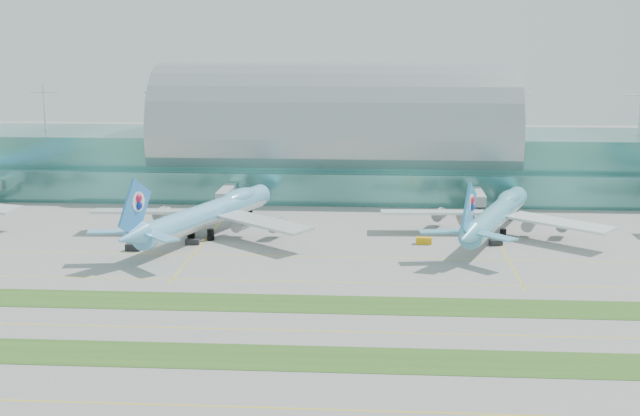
{
  "coord_description": "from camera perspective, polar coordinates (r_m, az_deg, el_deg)",
  "views": [
    {
      "loc": [
        15.56,
        -168.3,
        54.03
      ],
      "look_at": [
        0.0,
        55.0,
        9.0
      ],
      "focal_mm": 50.0,
      "sensor_mm": 36.0,
      "label": 1
    }
  ],
  "objects": [
    {
      "name": "grass_strip_near",
      "position": [
        151.13,
        -2.22,
        -9.56
      ],
      "size": [
        420.0,
        12.0,
        0.08
      ],
      "primitive_type": "cube",
      "color": "#2D591E",
      "rests_on": "ground"
    },
    {
      "name": "gse_e",
      "position": [
        229.75,
        6.66,
        -2.08
      ],
      "size": [
        4.01,
        1.92,
        1.72
      ],
      "primitive_type": "cube",
      "rotation": [
        0.0,
        0.0,
        -0.01
      ],
      "color": "#E4A00D",
      "rests_on": "ground"
    },
    {
      "name": "ground",
      "position": [
        177.44,
        -1.24,
        -6.36
      ],
      "size": [
        700.0,
        700.0,
        0.0
      ],
      "primitive_type": "plane",
      "color": "gray",
      "rests_on": "ground"
    },
    {
      "name": "airliner_b",
      "position": [
        237.85,
        -7.14,
        -0.28
      ],
      "size": [
        62.02,
        72.17,
        20.55
      ],
      "rotation": [
        0.0,
        0.0,
        -0.34
      ],
      "color": "#66B3E1",
      "rests_on": "ground"
    },
    {
      "name": "gse_d",
      "position": [
        229.86,
        -8.18,
        -2.16
      ],
      "size": [
        3.59,
        1.77,
        1.4
      ],
      "primitive_type": "cube",
      "rotation": [
        0.0,
        0.0,
        0.04
      ],
      "color": "black",
      "rests_on": "ground"
    },
    {
      "name": "airliner_c",
      "position": [
        241.17,
        11.23,
        -0.33
      ],
      "size": [
        58.9,
        68.5,
        19.47
      ],
      "rotation": [
        0.0,
        0.0,
        -0.33
      ],
      "color": "#5EB3CF",
      "rests_on": "ground"
    },
    {
      "name": "terminal",
      "position": [
        300.15,
        0.98,
        3.75
      ],
      "size": [
        340.0,
        69.1,
        36.0
      ],
      "color": "#3D7A75",
      "rests_on": "ground"
    },
    {
      "name": "gse_c",
      "position": [
        225.97,
        -11.87,
        -2.48
      ],
      "size": [
        3.76,
        1.93,
        1.72
      ],
      "primitive_type": "cube",
      "rotation": [
        0.0,
        0.0,
        -0.04
      ],
      "color": "black",
      "rests_on": "ground"
    },
    {
      "name": "grass_strip_far",
      "position": [
        179.33,
        -1.18,
        -6.15
      ],
      "size": [
        420.0,
        12.0,
        0.08
      ],
      "primitive_type": "cube",
      "color": "#2D591E",
      "rests_on": "ground"
    },
    {
      "name": "taxiline_c",
      "position": [
        194.6,
        -0.76,
        -4.75
      ],
      "size": [
        420.0,
        0.35,
        0.01
      ],
      "primitive_type": "cube",
      "color": "yellow",
      "rests_on": "ground"
    },
    {
      "name": "taxiline_b",
      "position": [
        164.22,
        -1.69,
        -7.84
      ],
      "size": [
        420.0,
        0.35,
        0.01
      ],
      "primitive_type": "cube",
      "color": "yellow",
      "rests_on": "ground"
    },
    {
      "name": "gse_f",
      "position": [
        231.09,
        11.18,
        -2.19
      ],
      "size": [
        3.59,
        2.63,
        1.42
      ],
      "primitive_type": "cube",
      "rotation": [
        0.0,
        0.0,
        0.28
      ],
      "color": "black",
      "rests_on": "ground"
    },
    {
      "name": "taxiline_a",
      "position": [
        132.79,
        -3.17,
        -12.65
      ],
      "size": [
        420.0,
        0.35,
        0.01
      ],
      "primitive_type": "cube",
      "color": "yellow",
      "rests_on": "ground"
    },
    {
      "name": "taxiline_d",
      "position": [
        215.75,
        -0.28,
        -3.13
      ],
      "size": [
        420.0,
        0.35,
        0.01
      ],
      "primitive_type": "cube",
      "color": "yellow",
      "rests_on": "ground"
    }
  ]
}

